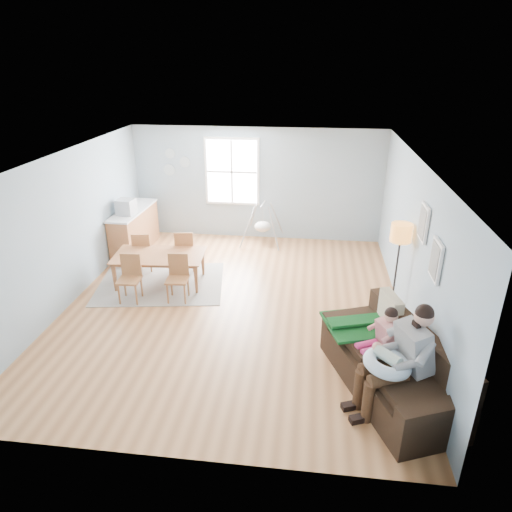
# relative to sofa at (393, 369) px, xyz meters

# --- Properties ---
(room) EXTENTS (8.40, 9.40, 3.90)m
(room) POSITION_rel_sofa_xyz_m (-2.51, 1.99, 2.09)
(room) COLOR #A4653A
(window) EXTENTS (1.32, 0.08, 1.62)m
(window) POSITION_rel_sofa_xyz_m (-3.11, 5.45, 1.32)
(window) COLOR white
(window) RESTS_ON room
(pictures) EXTENTS (0.05, 1.34, 0.74)m
(pictures) POSITION_rel_sofa_xyz_m (0.45, 0.94, 1.52)
(pictures) COLOR white
(pictures) RESTS_ON room
(wall_plates) EXTENTS (0.67, 0.02, 0.66)m
(wall_plates) POSITION_rel_sofa_xyz_m (-4.52, 5.46, 1.50)
(wall_plates) COLOR #A0B9C0
(wall_plates) RESTS_ON room
(sofa) EXTENTS (1.77, 2.51, 0.93)m
(sofa) POSITION_rel_sofa_xyz_m (0.00, 0.00, 0.00)
(sofa) COLOR black
(sofa) RESTS_ON room
(green_throw) EXTENTS (1.25, 1.12, 0.04)m
(green_throw) POSITION_rel_sofa_xyz_m (-0.37, 0.68, 0.26)
(green_throw) COLOR #114E19
(green_throw) RESTS_ON sofa
(beige_pillow) EXTENTS (0.28, 0.55, 0.53)m
(beige_pillow) POSITION_rel_sofa_xyz_m (-0.00, 0.65, 0.51)
(beige_pillow) COLOR tan
(beige_pillow) RESTS_ON sofa
(father) EXTENTS (1.11, 0.77, 1.49)m
(father) POSITION_rel_sofa_xyz_m (-0.01, -0.36, 0.47)
(father) COLOR gray
(father) RESTS_ON sofa
(nursing_pillow) EXTENTS (0.75, 0.73, 0.25)m
(nursing_pillow) POSITION_rel_sofa_xyz_m (-0.17, -0.42, 0.39)
(nursing_pillow) COLOR silver
(nursing_pillow) RESTS_ON father
(infant) EXTENTS (0.35, 0.40, 0.16)m
(infant) POSITION_rel_sofa_xyz_m (-0.20, -0.39, 0.50)
(infant) COLOR silver
(infant) RESTS_ON nursing_pillow
(toddler) EXTENTS (0.60, 0.48, 0.89)m
(toddler) POSITION_rel_sofa_xyz_m (-0.16, 0.17, 0.45)
(toddler) COLOR silver
(toddler) RESTS_ON sofa
(floor_lamp) EXTENTS (0.34, 0.34, 1.70)m
(floor_lamp) POSITION_rel_sofa_xyz_m (0.29, 2.02, 1.08)
(floor_lamp) COLOR black
(floor_lamp) RESTS_ON room
(storage_cube) EXTENTS (0.51, 0.48, 0.47)m
(storage_cube) POSITION_rel_sofa_xyz_m (0.18, 0.18, -0.10)
(storage_cube) COLOR silver
(storage_cube) RESTS_ON room
(rug) EXTENTS (2.70, 2.21, 0.01)m
(rug) POSITION_rel_sofa_xyz_m (-4.11, 2.67, -0.32)
(rug) COLOR gray
(rug) RESTS_ON room
(dining_table) EXTENTS (1.82, 1.10, 0.62)m
(dining_table) POSITION_rel_sofa_xyz_m (-4.11, 2.67, -0.02)
(dining_table) COLOR #9B5C32
(dining_table) RESTS_ON rug
(chair_sw) EXTENTS (0.42, 0.42, 0.88)m
(chair_sw) POSITION_rel_sofa_xyz_m (-4.45, 2.01, 0.17)
(chair_sw) COLOR olive
(chair_sw) RESTS_ON rug
(chair_se) EXTENTS (0.42, 0.42, 0.87)m
(chair_se) POSITION_rel_sofa_xyz_m (-3.58, 2.14, 0.16)
(chair_se) COLOR olive
(chair_se) RESTS_ON rug
(chair_nw) EXTENTS (0.44, 0.44, 0.86)m
(chair_nw) POSITION_rel_sofa_xyz_m (-4.64, 3.20, 0.15)
(chair_nw) COLOR olive
(chair_nw) RESTS_ON rug
(chair_ne) EXTENTS (0.46, 0.46, 0.89)m
(chair_ne) POSITION_rel_sofa_xyz_m (-3.77, 3.34, 0.17)
(chair_ne) COLOR olive
(chair_ne) RESTS_ON rug
(counter) EXTENTS (0.59, 1.81, 1.00)m
(counter) POSITION_rel_sofa_xyz_m (-5.21, 4.26, 0.18)
(counter) COLOR #9B5C32
(counter) RESTS_ON room
(monitor) EXTENTS (0.39, 0.37, 0.34)m
(monitor) POSITION_rel_sofa_xyz_m (-5.21, 3.92, 0.84)
(monitor) COLOR #A2A2A6
(monitor) RESTS_ON counter
(baby_swing) EXTENTS (1.02, 1.04, 0.98)m
(baby_swing) POSITION_rel_sofa_xyz_m (-2.32, 5.09, 0.11)
(baby_swing) COLOR #A2A2A6
(baby_swing) RESTS_ON room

